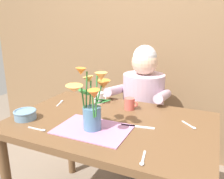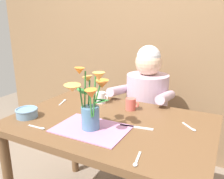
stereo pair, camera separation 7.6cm
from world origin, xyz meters
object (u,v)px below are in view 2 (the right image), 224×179
Objects in this scene: seated_person at (146,114)px; coffee_cup at (101,98)px; tea_cup at (131,104)px; flower_vase at (90,102)px; dinner_knife at (136,127)px; ceramic_bowl at (27,112)px.

coffee_cup is at bearing -122.45° from seated_person.
tea_cup is 0.25m from coffee_cup.
flower_vase is 0.30m from dinner_knife.
flower_vase is at bearing -95.47° from seated_person.
dinner_knife is (0.16, -0.63, 0.18)m from seated_person.
flower_vase is at bearing -67.91° from coffee_cup.
dinner_knife is at bearing -77.05° from seated_person.
flower_vase is 0.40m from tea_cup.
tea_cup is 1.00× the size of coffee_cup.
tea_cup is at bearing -87.72° from seated_person.
flower_vase reaches higher than coffee_cup.
tea_cup is at bearing 38.16° from ceramic_bowl.
tea_cup is at bearing 110.35° from dinner_knife.
tea_cup is (0.52, 0.41, 0.01)m from ceramic_bowl.
tea_cup is at bearing 77.74° from flower_vase.
seated_person is 3.30× the size of flower_vase.
seated_person is 0.84m from flower_vase.
tea_cup reaches higher than ceramic_bowl.
coffee_cup is at bearing 112.09° from flower_vase.
coffee_cup is (-0.25, 0.03, 0.00)m from tea_cup.
dinner_knife is 0.28m from tea_cup.
dinner_knife is at bearing -60.60° from tea_cup.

